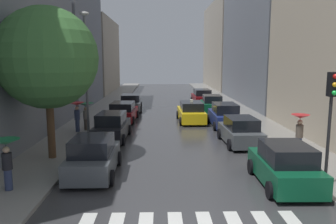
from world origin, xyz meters
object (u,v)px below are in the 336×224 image
(pedestrian_foreground, at_px, (86,110))
(street_tree_left, at_px, (47,58))
(parked_car_left_nearest, at_px, (93,157))
(taxi_midroad, at_px, (191,112))
(pedestrian_far_side, at_px, (300,126))
(lamp_post_left, at_px, (86,65))
(parked_car_left_third, at_px, (123,112))
(parked_car_right_nearest, at_px, (285,166))
(parked_car_left_second, at_px, (112,127))
(parked_car_right_second, at_px, (240,132))
(pedestrian_near_tree, at_px, (77,110))
(pedestrian_by_kerb, at_px, (6,153))
(parked_car_left_fourth, at_px, (131,103))
(parked_car_right_third, at_px, (224,116))
(traffic_light_right_corner, at_px, (331,104))
(parked_car_right_fifth, at_px, (202,97))
(parked_car_right_fourth, at_px, (212,104))

(pedestrian_foreground, bearing_deg, street_tree_left, -18.80)
(parked_car_left_nearest, xyz_separation_m, taxi_midroad, (5.33, 12.31, -0.02))
(pedestrian_far_side, xyz_separation_m, lamp_post_left, (-11.71, 5.01, 2.96))
(taxi_midroad, distance_m, pedestrian_foreground, 8.37)
(parked_car_left_third, bearing_deg, pedestrian_foreground, 155.50)
(parked_car_right_nearest, bearing_deg, street_tree_left, 71.48)
(parked_car_left_nearest, relative_size, lamp_post_left, 0.52)
(parked_car_left_second, bearing_deg, taxi_midroad, -40.43)
(parked_car_right_second, bearing_deg, parked_car_left_third, 43.21)
(pedestrian_near_tree, bearing_deg, parked_car_right_second, 42.28)
(pedestrian_by_kerb, distance_m, lamp_post_left, 10.04)
(parked_car_left_fourth, distance_m, parked_car_right_third, 10.95)
(parked_car_right_second, distance_m, street_tree_left, 11.20)
(parked_car_left_third, distance_m, parked_car_right_third, 8.06)
(traffic_light_right_corner, xyz_separation_m, lamp_post_left, (-11.00, 9.28, 1.24))
(parked_car_left_third, distance_m, lamp_post_left, 6.62)
(parked_car_left_fourth, height_order, traffic_light_right_corner, traffic_light_right_corner)
(street_tree_left, height_order, lamp_post_left, lamp_post_left)
(parked_car_right_second, height_order, pedestrian_by_kerb, pedestrian_by_kerb)
(parked_car_left_third, bearing_deg, parked_car_right_fifth, -33.32)
(taxi_midroad, bearing_deg, parked_car_right_second, -164.40)
(parked_car_left_second, xyz_separation_m, parked_car_right_fourth, (7.79, 10.49, -0.02))
(parked_car_right_fifth, height_order, taxi_midroad, taxi_midroad)
(pedestrian_far_side, bearing_deg, pedestrian_foreground, -162.52)
(parked_car_right_third, xyz_separation_m, parked_car_right_fourth, (0.07, 6.56, -0.03))
(pedestrian_far_side, relative_size, traffic_light_right_corner, 0.47)
(parked_car_left_fourth, xyz_separation_m, pedestrian_far_side, (9.88, -15.74, 0.82))
(taxi_midroad, relative_size, pedestrian_near_tree, 2.35)
(parked_car_right_second, bearing_deg, parked_car_right_fourth, -2.57)
(parked_car_left_nearest, xyz_separation_m, pedestrian_near_tree, (-2.64, 8.18, 0.79))
(parked_car_right_nearest, bearing_deg, parked_car_left_second, 45.75)
(parked_car_right_second, xyz_separation_m, parked_car_right_fifth, (0.02, 18.09, 0.01))
(parked_car_right_fifth, xyz_separation_m, lamp_post_left, (-9.33, -15.62, 3.76))
(pedestrian_near_tree, bearing_deg, street_tree_left, -28.93)
(parked_car_left_fourth, xyz_separation_m, parked_car_right_fourth, (7.64, -1.35, 0.02))
(pedestrian_near_tree, bearing_deg, parked_car_right_nearest, 16.32)
(parked_car_right_fifth, bearing_deg, lamp_post_left, 148.14)
(parked_car_right_third, relative_size, pedestrian_by_kerb, 2.37)
(parked_car_right_fifth, bearing_deg, parked_car_left_second, 154.43)
(pedestrian_far_side, bearing_deg, parked_car_left_fourth, 166.50)
(parked_car_left_fourth, xyz_separation_m, parked_car_right_second, (7.49, -13.19, 0.00))
(parked_car_right_fourth, distance_m, pedestrian_near_tree, 13.56)
(parked_car_left_second, distance_m, pedestrian_foreground, 3.14)
(parked_car_left_nearest, relative_size, parked_car_right_third, 0.89)
(pedestrian_foreground, bearing_deg, parked_car_right_fifth, 129.57)
(parked_car_right_second, bearing_deg, parked_car_right_third, -2.80)
(lamp_post_left, bearing_deg, taxi_midroad, 33.60)
(parked_car_left_third, relative_size, parked_car_right_fourth, 1.09)
(parked_car_left_nearest, distance_m, parked_car_right_second, 9.09)
(parked_car_right_fourth, xyz_separation_m, parked_car_right_fifth, (-0.14, 6.25, -0.00))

